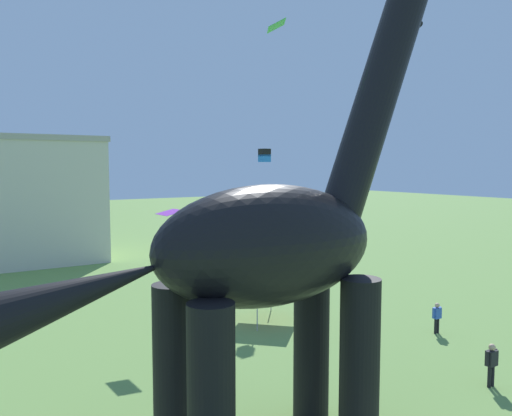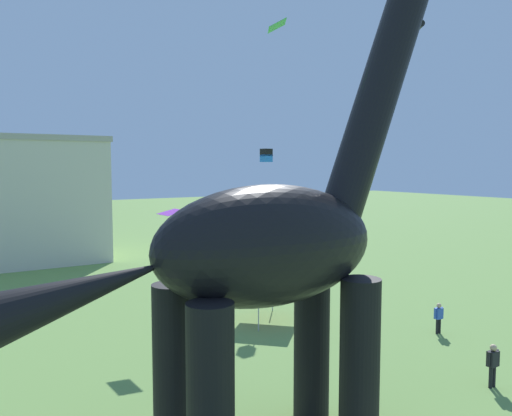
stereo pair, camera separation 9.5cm
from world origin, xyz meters
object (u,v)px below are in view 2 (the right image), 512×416
kite_mid_left (171,212)px  kite_mid_center (415,27)px  person_near_flyer (493,361)px  festival_canopy_tent (266,275)px  person_watching_child (439,315)px  kite_far_left (266,155)px  dinosaur_sculpture (267,246)px  kite_near_low (277,26)px

kite_mid_left → kite_mid_center: bearing=-2.7°
person_near_flyer → kite_mid_center: size_ratio=1.04×
festival_canopy_tent → person_watching_child: bearing=-46.7°
kite_mid_left → kite_far_left: kite_far_left is taller
dinosaur_sculpture → kite_mid_left: 12.60m
festival_canopy_tent → kite_mid_center: (12.11, 0.47, 15.25)m
kite_near_low → kite_mid_left: size_ratio=0.77×
kite_mid_left → kite_far_left: size_ratio=1.71×
kite_far_left → person_near_flyer: bearing=-91.4°
kite_mid_center → kite_mid_left: bearing=177.3°
person_near_flyer → person_watching_child: size_ratio=1.08×
person_near_flyer → kite_mid_left: kite_mid_left is taller
dinosaur_sculpture → person_near_flyer: (9.97, -0.79, -5.27)m
dinosaur_sculpture → festival_canopy_tent: size_ratio=5.54×
kite_mid_center → kite_near_low: (-16.58, -8.01, -4.11)m
person_watching_child → kite_mid_center: 19.19m
person_near_flyer → kite_mid_center: bearing=154.3°
person_near_flyer → kite_near_low: 15.19m
dinosaur_sculpture → kite_mid_center: bearing=28.2°
dinosaur_sculpture → kite_mid_left: (2.24, 12.40, -0.11)m
kite_near_low → kite_mid_left: 11.59m
person_near_flyer → kite_far_left: 18.61m
dinosaur_sculpture → festival_canopy_tent: dinosaur_sculpture is taller
festival_canopy_tent → kite_mid_center: 19.48m
person_watching_child → kite_far_left: (-3.10, 11.40, 8.31)m
dinosaur_sculpture → kite_far_left: size_ratio=20.15×
dinosaur_sculpture → festival_canopy_tent: (7.26, 11.11, -3.76)m
festival_canopy_tent → kite_mid_left: bearing=165.6°
dinosaur_sculpture → kite_mid_left: size_ratio=11.77×
person_watching_child → festival_canopy_tent: (-6.24, 6.62, 1.58)m
kite_mid_center → kite_far_left: (-8.97, 4.32, -8.53)m
dinosaur_sculpture → kite_near_low: bearing=49.4°
dinosaur_sculpture → person_near_flyer: dinosaur_sculpture is taller
dinosaur_sculpture → kite_mid_center: kite_mid_center is taller
person_near_flyer → festival_canopy_tent: 12.30m
kite_mid_left → kite_far_left: bearing=23.2°
person_watching_child → kite_far_left: 14.45m
festival_canopy_tent → kite_mid_left: 6.34m
dinosaur_sculpture → kite_mid_center: size_ratio=10.56×
kite_mid_left → person_near_flyer: bearing=-59.6°
person_watching_child → kite_mid_left: kite_mid_left is taller
festival_canopy_tent → kite_mid_center: bearing=2.2°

